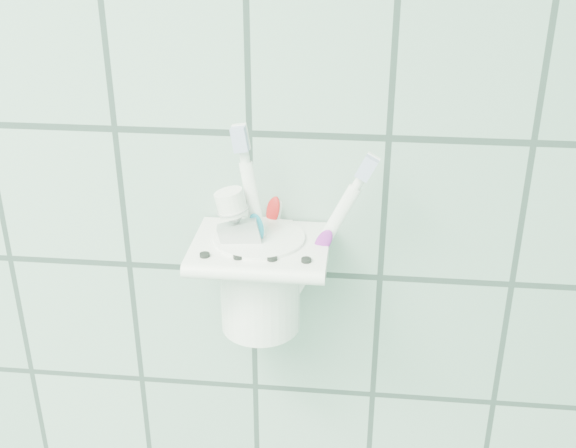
# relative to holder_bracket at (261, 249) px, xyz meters

# --- Properties ---
(holder_bracket) EXTENTS (0.12, 0.10, 0.04)m
(holder_bracket) POSITION_rel_holder_bracket_xyz_m (0.00, 0.00, 0.00)
(holder_bracket) COLOR white
(holder_bracket) RESTS_ON wall_back
(cup) EXTENTS (0.08, 0.08, 0.10)m
(cup) POSITION_rel_holder_bracket_xyz_m (-0.00, 0.00, -0.03)
(cup) COLOR white
(cup) RESTS_ON holder_bracket
(toothbrush_pink) EXTENTS (0.04, 0.02, 0.19)m
(toothbrush_pink) POSITION_rel_holder_bracket_xyz_m (0.01, 0.00, 0.02)
(toothbrush_pink) COLOR white
(toothbrush_pink) RESTS_ON cup
(toothbrush_blue) EXTENTS (0.04, 0.07, 0.19)m
(toothbrush_blue) POSITION_rel_holder_bracket_xyz_m (-0.01, 0.02, 0.02)
(toothbrush_blue) COLOR white
(toothbrush_blue) RESTS_ON cup
(toothbrush_orange) EXTENTS (0.08, 0.02, 0.18)m
(toothbrush_orange) POSITION_rel_holder_bracket_xyz_m (0.02, 0.00, 0.02)
(toothbrush_orange) COLOR white
(toothbrush_orange) RESTS_ON cup
(toothpaste_tube) EXTENTS (0.06, 0.03, 0.14)m
(toothpaste_tube) POSITION_rel_holder_bracket_xyz_m (0.00, -0.01, 0.00)
(toothpaste_tube) COLOR silver
(toothpaste_tube) RESTS_ON cup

